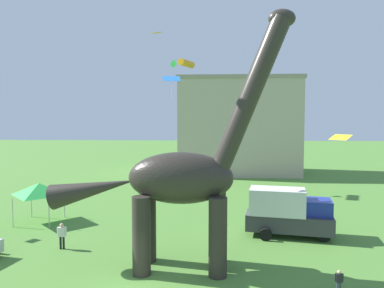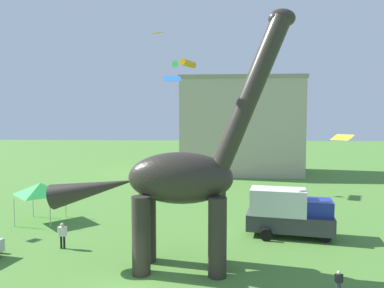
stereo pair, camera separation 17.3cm
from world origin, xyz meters
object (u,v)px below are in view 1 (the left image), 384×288
object	(u,v)px
dinosaur_sculpture	(180,178)
kite_apex	(184,64)
person_photographer	(339,279)
kite_high_right	(157,33)
kite_far_left	(341,137)
kite_mid_center	(172,79)
person_watching_child	(62,233)
festival_canopy_tent	(39,189)
parked_box_truck	(287,212)

from	to	relation	value
dinosaur_sculpture	kite_apex	world-z (taller)	kite_apex
person_photographer	kite_apex	bearing A→B (deg)	-168.78
kite_high_right	kite_far_left	xyz separation A→B (m)	(16.37, 6.82, -8.29)
kite_apex	kite_mid_center	size ratio (longest dim) A/B	1.67
person_watching_child	kite_high_right	size ratio (longest dim) A/B	1.47
dinosaur_sculpture	kite_far_left	bearing A→B (deg)	63.24
dinosaur_sculpture	kite_high_right	world-z (taller)	kite_high_right
dinosaur_sculpture	festival_canopy_tent	size ratio (longest dim) A/B	4.20
kite_mid_center	kite_apex	bearing A→B (deg)	91.14
dinosaur_sculpture	person_photographer	world-z (taller)	dinosaur_sculpture
person_photographer	kite_mid_center	xyz separation A→B (m)	(-8.53, 9.05, 9.99)
person_photographer	person_watching_child	xyz separation A→B (m)	(-14.71, 4.71, 0.31)
parked_box_truck	kite_apex	size ratio (longest dim) A/B	2.18
festival_canopy_tent	kite_apex	bearing A→B (deg)	53.81
dinosaur_sculpture	kite_apex	size ratio (longest dim) A/B	4.90
person_watching_child	kite_mid_center	world-z (taller)	kite_mid_center
kite_high_right	kite_mid_center	xyz separation A→B (m)	(1.43, -2.70, -3.79)
person_watching_child	kite_apex	world-z (taller)	kite_apex
parked_box_truck	kite_far_left	size ratio (longest dim) A/B	2.71
kite_high_right	kite_mid_center	bearing A→B (deg)	-62.05
kite_high_right	kite_mid_center	world-z (taller)	kite_high_right
festival_canopy_tent	kite_mid_center	bearing A→B (deg)	-6.30
festival_canopy_tent	parked_box_truck	bearing A→B (deg)	-7.11
festival_canopy_tent	kite_mid_center	xyz separation A→B (m)	(10.23, -1.13, 8.08)
parked_box_truck	kite_far_left	bearing A→B (deg)	66.84
kite_apex	dinosaur_sculpture	bearing A→B (deg)	-86.12
kite_mid_center	parked_box_truck	bearing A→B (deg)	-8.17
kite_high_right	kite_mid_center	size ratio (longest dim) A/B	0.66
parked_box_truck	person_photographer	bearing A→B (deg)	-74.71
kite_high_right	kite_apex	world-z (taller)	kite_high_right
parked_box_truck	kite_far_left	xyz separation A→B (m)	(7.08, 10.65, 4.48)
kite_apex	kite_mid_center	xyz separation A→B (m)	(0.29, -14.71, -3.31)
person_photographer	person_watching_child	world-z (taller)	person_watching_child
kite_high_right	kite_apex	bearing A→B (deg)	84.58
person_watching_child	festival_canopy_tent	world-z (taller)	festival_canopy_tent
festival_canopy_tent	kite_apex	distance (m)	20.32
festival_canopy_tent	kite_apex	world-z (taller)	kite_apex
parked_box_truck	kite_far_left	world-z (taller)	kite_far_left
dinosaur_sculpture	kite_apex	xyz separation A→B (m)	(-1.45, 21.45, 9.15)
dinosaur_sculpture	festival_canopy_tent	world-z (taller)	dinosaur_sculpture
person_watching_child	kite_apex	size ratio (longest dim) A/B	0.58
festival_canopy_tent	dinosaur_sculpture	bearing A→B (deg)	-34.63
kite_high_right	kite_mid_center	distance (m)	4.87
kite_high_right	kite_apex	distance (m)	12.08
kite_apex	person_photographer	bearing A→B (deg)	-69.62
person_watching_child	festival_canopy_tent	xyz separation A→B (m)	(-4.05, 5.46, 1.59)
dinosaur_sculpture	person_photographer	size ratio (longest dim) A/B	12.48
kite_far_left	kite_mid_center	distance (m)	18.28
parked_box_truck	kite_apex	xyz separation A→B (m)	(-8.16, 15.84, 12.29)
person_photographer	kite_apex	xyz separation A→B (m)	(-8.83, 23.76, 13.29)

